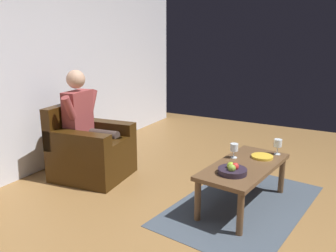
{
  "coord_description": "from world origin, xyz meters",
  "views": [
    {
      "loc": [
        2.79,
        0.45,
        1.68
      ],
      "look_at": [
        -0.41,
        -1.3,
        0.72
      ],
      "focal_mm": 37.48,
      "sensor_mm": 36.0,
      "label": 1
    }
  ],
  "objects": [
    {
      "name": "coffee_table",
      "position": [
        -0.4,
        -0.44,
        0.37
      ],
      "size": [
        1.19,
        0.67,
        0.44
      ],
      "rotation": [
        0.0,
        0.0,
        -0.13
      ],
      "color": "brown",
      "rests_on": "ground"
    },
    {
      "name": "ground_plane",
      "position": [
        0.0,
        0.0,
        0.0
      ],
      "size": [
        7.58,
        7.58,
        0.0
      ],
      "primitive_type": "plane",
      "color": "brown"
    },
    {
      "name": "person_seated",
      "position": [
        -0.25,
        -2.3,
        0.68
      ],
      "size": [
        0.64,
        0.64,
        1.28
      ],
      "rotation": [
        0.0,
        0.0,
        0.12
      ],
      "color": "brown",
      "rests_on": "ground"
    },
    {
      "name": "armchair",
      "position": [
        -0.25,
        -2.28,
        0.32
      ],
      "size": [
        0.84,
        0.89,
        0.87
      ],
      "rotation": [
        0.0,
        0.0,
        0.12
      ],
      "color": "#341F08",
      "rests_on": "ground"
    },
    {
      "name": "rug",
      "position": [
        -0.4,
        -0.44,
        0.0
      ],
      "size": [
        1.97,
        1.36,
        0.01
      ],
      "primitive_type": "cube",
      "rotation": [
        0.0,
        0.0,
        -0.13
      ],
      "color": "#3A444F",
      "rests_on": "ground"
    },
    {
      "name": "wall_back",
      "position": [
        0.0,
        -2.99,
        1.36
      ],
      "size": [
        6.72,
        0.06,
        2.71
      ],
      "primitive_type": "cube",
      "color": "silver",
      "rests_on": "ground"
    },
    {
      "name": "decorative_dish",
      "position": [
        -0.68,
        -0.34,
        0.45
      ],
      "size": [
        0.22,
        0.22,
        0.02
      ],
      "primitive_type": "cylinder",
      "color": "gold",
      "rests_on": "coffee_table"
    },
    {
      "name": "fruit_bowl",
      "position": [
        -0.11,
        -0.47,
        0.47
      ],
      "size": [
        0.27,
        0.27,
        0.11
      ],
      "color": "#271E2B",
      "rests_on": "coffee_table"
    },
    {
      "name": "wine_glass_near",
      "position": [
        -0.53,
        -0.59,
        0.54
      ],
      "size": [
        0.08,
        0.08,
        0.15
      ],
      "color": "silver",
      "rests_on": "coffee_table"
    },
    {
      "name": "wine_glass_far",
      "position": [
        -0.86,
        -0.22,
        0.55
      ],
      "size": [
        0.08,
        0.08,
        0.17
      ],
      "color": "silver",
      "rests_on": "coffee_table"
    }
  ]
}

